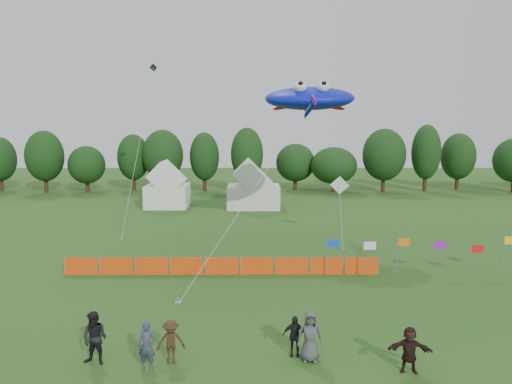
{
  "coord_description": "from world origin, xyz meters",
  "views": [
    {
      "loc": [
        -0.09,
        -18.31,
        8.5
      ],
      "look_at": [
        0.0,
        6.0,
        5.2
      ],
      "focal_mm": 35.0,
      "sensor_mm": 36.0,
      "label": 1
    }
  ],
  "objects_px": {
    "spectator_e": "(310,336)",
    "barrier_fence": "(222,266)",
    "spectator_a": "(147,346)",
    "tent_right": "(254,189)",
    "spectator_b": "(95,338)",
    "spectator_c": "(171,342)",
    "stingray_kite": "(309,99)",
    "spectator_d": "(294,336)",
    "spectator_f": "(409,350)",
    "tent_left": "(168,189)"
  },
  "relations": [
    {
      "from": "spectator_c",
      "to": "spectator_e",
      "type": "bearing_deg",
      "value": -8.46
    },
    {
      "from": "tent_right",
      "to": "spectator_e",
      "type": "relative_size",
      "value": 2.88
    },
    {
      "from": "spectator_d",
      "to": "spectator_e",
      "type": "xyz_separation_m",
      "value": [
        0.53,
        -0.42,
        0.17
      ]
    },
    {
      "from": "tent_left",
      "to": "spectator_e",
      "type": "distance_m",
      "value": 35.85
    },
    {
      "from": "tent_left",
      "to": "spectator_a",
      "type": "distance_m",
      "value": 35.16
    },
    {
      "from": "spectator_c",
      "to": "spectator_d",
      "type": "height_order",
      "value": "spectator_c"
    },
    {
      "from": "spectator_e",
      "to": "tent_left",
      "type": "bearing_deg",
      "value": 109.38
    },
    {
      "from": "barrier_fence",
      "to": "spectator_a",
      "type": "bearing_deg",
      "value": -99.55
    },
    {
      "from": "spectator_c",
      "to": "spectator_d",
      "type": "xyz_separation_m",
      "value": [
        4.46,
        0.58,
        -0.04
      ]
    },
    {
      "from": "spectator_b",
      "to": "spectator_d",
      "type": "bearing_deg",
      "value": 18.38
    },
    {
      "from": "barrier_fence",
      "to": "spectator_e",
      "type": "distance_m",
      "value": 11.19
    },
    {
      "from": "spectator_d",
      "to": "spectator_a",
      "type": "bearing_deg",
      "value": -164.1
    },
    {
      "from": "spectator_b",
      "to": "spectator_a",
      "type": "bearing_deg",
      "value": 0.81
    },
    {
      "from": "spectator_c",
      "to": "barrier_fence",
      "type": "bearing_deg",
      "value": 73.7
    },
    {
      "from": "spectator_c",
      "to": "spectator_d",
      "type": "bearing_deg",
      "value": -2.95
    },
    {
      "from": "spectator_b",
      "to": "spectator_d",
      "type": "relative_size",
      "value": 1.25
    },
    {
      "from": "spectator_b",
      "to": "spectator_c",
      "type": "bearing_deg",
      "value": 14.38
    },
    {
      "from": "tent_left",
      "to": "spectator_c",
      "type": "height_order",
      "value": "tent_left"
    },
    {
      "from": "spectator_f",
      "to": "spectator_a",
      "type": "bearing_deg",
      "value": -172.79
    },
    {
      "from": "barrier_fence",
      "to": "stingray_kite",
      "type": "relative_size",
      "value": 0.84
    },
    {
      "from": "spectator_e",
      "to": "barrier_fence",
      "type": "bearing_deg",
      "value": 111.76
    },
    {
      "from": "spectator_d",
      "to": "spectator_f",
      "type": "bearing_deg",
      "value": -13.58
    },
    {
      "from": "barrier_fence",
      "to": "tent_left",
      "type": "bearing_deg",
      "value": 106.77
    },
    {
      "from": "barrier_fence",
      "to": "stingray_kite",
      "type": "xyz_separation_m",
      "value": [
        5.79,
        8.54,
        9.8
      ]
    },
    {
      "from": "spectator_a",
      "to": "spectator_e",
      "type": "bearing_deg",
      "value": 14.21
    },
    {
      "from": "tent_right",
      "to": "spectator_f",
      "type": "bearing_deg",
      "value": -81.06
    },
    {
      "from": "tent_right",
      "to": "barrier_fence",
      "type": "height_order",
      "value": "tent_right"
    },
    {
      "from": "spectator_e",
      "to": "spectator_f",
      "type": "height_order",
      "value": "spectator_e"
    },
    {
      "from": "barrier_fence",
      "to": "tent_right",
      "type": "bearing_deg",
      "value": 85.54
    },
    {
      "from": "tent_left",
      "to": "spectator_c",
      "type": "xyz_separation_m",
      "value": [
        6.0,
        -34.27,
        -1.13
      ]
    },
    {
      "from": "spectator_e",
      "to": "stingray_kite",
      "type": "relative_size",
      "value": 0.09
    },
    {
      "from": "spectator_a",
      "to": "spectator_e",
      "type": "relative_size",
      "value": 0.93
    },
    {
      "from": "spectator_d",
      "to": "spectator_f",
      "type": "height_order",
      "value": "spectator_f"
    },
    {
      "from": "tent_left",
      "to": "tent_right",
      "type": "relative_size",
      "value": 0.8
    },
    {
      "from": "barrier_fence",
      "to": "spectator_d",
      "type": "bearing_deg",
      "value": -71.65
    },
    {
      "from": "tent_right",
      "to": "spectator_f",
      "type": "distance_m",
      "value": 34.82
    },
    {
      "from": "spectator_a",
      "to": "tent_right",
      "type": "bearing_deg",
      "value": 91.73
    },
    {
      "from": "tent_left",
      "to": "barrier_fence",
      "type": "distance_m",
      "value": 24.71
    },
    {
      "from": "tent_right",
      "to": "spectator_a",
      "type": "relative_size",
      "value": 3.09
    },
    {
      "from": "spectator_c",
      "to": "spectator_f",
      "type": "bearing_deg",
      "value": -14.99
    },
    {
      "from": "tent_left",
      "to": "tent_right",
      "type": "bearing_deg",
      "value": -3.71
    },
    {
      "from": "barrier_fence",
      "to": "spectator_a",
      "type": "height_order",
      "value": "spectator_a"
    },
    {
      "from": "tent_left",
      "to": "spectator_e",
      "type": "height_order",
      "value": "tent_left"
    },
    {
      "from": "tent_left",
      "to": "spectator_a",
      "type": "height_order",
      "value": "tent_left"
    },
    {
      "from": "stingray_kite",
      "to": "spectator_a",
      "type": "bearing_deg",
      "value": -111.29
    },
    {
      "from": "spectator_d",
      "to": "spectator_f",
      "type": "distance_m",
      "value": 4.06
    },
    {
      "from": "spectator_e",
      "to": "spectator_d",
      "type": "bearing_deg",
      "value": 143.23
    },
    {
      "from": "spectator_b",
      "to": "spectator_d",
      "type": "xyz_separation_m",
      "value": [
        7.16,
        0.62,
        -0.19
      ]
    },
    {
      "from": "spectator_f",
      "to": "spectator_b",
      "type": "bearing_deg",
      "value": -174.81
    },
    {
      "from": "tent_right",
      "to": "spectator_b",
      "type": "height_order",
      "value": "tent_right"
    }
  ]
}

